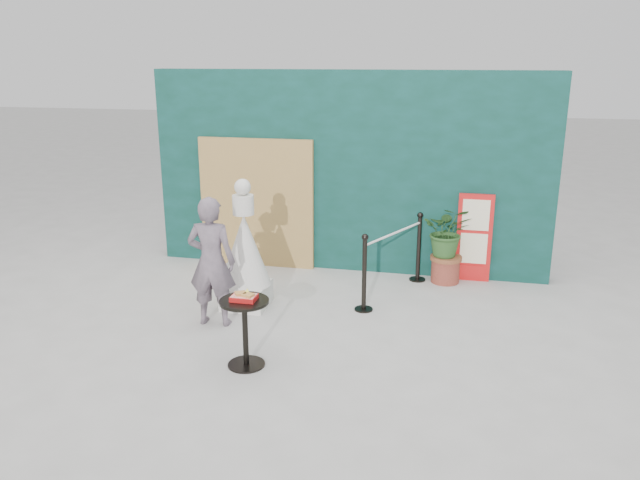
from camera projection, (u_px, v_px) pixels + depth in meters
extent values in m
plane|color=#ADAAA5|center=(296.00, 357.00, 6.87)|extent=(60.00, 60.00, 0.00)
cube|color=#0A3026|center=(349.00, 173.00, 9.39)|extent=(6.00, 0.30, 3.00)
cube|color=tan|center=(257.00, 203.00, 9.63)|extent=(1.80, 0.08, 2.00)
imported|color=slate|center=(212.00, 262.00, 7.51)|extent=(0.61, 0.42, 1.61)
cube|color=red|center=(474.00, 238.00, 9.05)|extent=(0.50, 0.06, 1.30)
cube|color=beige|center=(476.00, 215.00, 8.92)|extent=(0.38, 0.02, 0.45)
cube|color=beige|center=(473.00, 248.00, 9.06)|extent=(0.38, 0.02, 0.45)
cube|color=red|center=(472.00, 271.00, 9.16)|extent=(0.38, 0.02, 0.18)
cube|color=white|center=(246.00, 295.00, 8.23)|extent=(0.57, 0.57, 0.31)
cone|color=silver|center=(245.00, 250.00, 8.05)|extent=(0.67, 0.67, 0.94)
cylinder|color=silver|center=(243.00, 205.00, 7.89)|extent=(0.27, 0.27, 0.25)
sphere|color=silver|center=(243.00, 187.00, 7.82)|extent=(0.21, 0.21, 0.21)
cylinder|color=black|center=(246.00, 364.00, 6.68)|extent=(0.40, 0.40, 0.02)
cylinder|color=black|center=(245.00, 334.00, 6.58)|extent=(0.06, 0.06, 0.72)
cylinder|color=black|center=(244.00, 301.00, 6.48)|extent=(0.52, 0.52, 0.03)
cube|color=red|center=(244.00, 298.00, 6.47)|extent=(0.26, 0.19, 0.05)
cube|color=red|center=(244.00, 295.00, 6.46)|extent=(0.24, 0.17, 0.00)
cube|color=gold|center=(241.00, 293.00, 6.47)|extent=(0.15, 0.14, 0.02)
cube|color=gold|center=(248.00, 295.00, 6.42)|extent=(0.13, 0.13, 0.02)
cone|color=#FFFB43|center=(247.00, 291.00, 6.49)|extent=(0.06, 0.06, 0.06)
cylinder|color=brown|center=(445.00, 271.00, 9.11)|extent=(0.41, 0.41, 0.34)
cylinder|color=brown|center=(446.00, 258.00, 9.05)|extent=(0.46, 0.46, 0.06)
imported|color=#284E21|center=(448.00, 231.00, 8.94)|extent=(0.68, 0.59, 0.75)
cylinder|color=black|center=(364.00, 309.00, 8.14)|extent=(0.24, 0.24, 0.02)
cylinder|color=black|center=(364.00, 275.00, 8.01)|extent=(0.06, 0.06, 0.96)
sphere|color=black|center=(365.00, 237.00, 7.86)|extent=(0.09, 0.09, 0.09)
cylinder|color=black|center=(417.00, 279.00, 9.23)|extent=(0.24, 0.24, 0.02)
cylinder|color=black|center=(419.00, 249.00, 9.10)|extent=(0.06, 0.06, 0.96)
sphere|color=black|center=(420.00, 215.00, 8.95)|extent=(0.09, 0.09, 0.09)
cylinder|color=silver|center=(394.00, 233.00, 8.44)|extent=(0.63, 1.31, 0.03)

